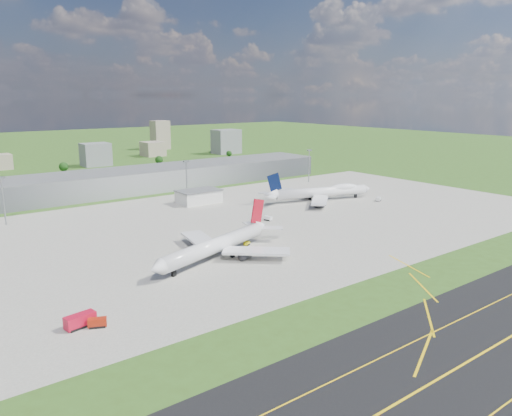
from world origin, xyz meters
TOP-DOWN VIEW (x-y plane):
  - ground at (0.00, 150.00)m, footprint 1400.00×1400.00m
  - apron at (10.00, 40.00)m, footprint 360.00×190.00m
  - terminal at (0.00, 165.00)m, footprint 300.00×42.00m
  - ops_building at (10.00, 100.00)m, footprint 26.00×16.00m
  - mast_west at (-100.00, 115.00)m, footprint 3.50×2.00m
  - mast_center at (10.00, 115.00)m, footprint 3.50×2.00m
  - mast_east at (120.00, 115.00)m, footprint 3.50×2.00m
  - airliner_red_twin at (-40.09, 0.59)m, footprint 73.98×56.26m
  - airliner_blue_quad at (77.95, 58.22)m, footprint 75.02×57.54m
  - fire_truck at (-108.57, -29.22)m, footprint 9.57×4.88m
  - crash_tender at (-104.62, -32.48)m, footprint 5.85×4.36m
  - tug_yellow at (-20.20, 7.38)m, footprint 3.89×3.37m
  - van_white_near at (16.48, 37.62)m, footprint 3.06×4.98m
  - van_white_far at (105.92, 33.84)m, footprint 5.33×4.20m
  - bldg_c at (20.00, 310.00)m, footprint 26.00×20.00m
  - bldg_ce at (100.00, 350.00)m, footprint 22.00×24.00m
  - bldg_e at (180.00, 320.00)m, footprint 30.00×22.00m
  - bldg_tall_e at (140.00, 410.00)m, footprint 20.00×18.00m
  - tree_c at (-20.00, 280.00)m, footprint 8.10×8.10m
  - tree_e at (70.00, 275.00)m, footprint 7.65×7.65m
  - tree_far_e at (160.00, 285.00)m, footprint 6.30×6.30m

SIDE VIEW (x-z plane):
  - ground at x=0.00m, z-range 0.00..0.00m
  - apron at x=10.00m, z-range 0.00..0.08m
  - tug_yellow at x=-20.20m, z-range 0.04..1.74m
  - van_white_near at x=16.48m, z-range 0.02..2.40m
  - van_white_far at x=105.92m, z-range 0.01..2.51m
  - crash_tender at x=-104.62m, z-range 0.00..2.86m
  - fire_truck at x=-108.57m, z-range -0.01..3.99m
  - ops_building at x=10.00m, z-range 0.00..8.00m
  - tree_far_e at x=160.00m, z-range 0.68..8.38m
  - tree_e at x=70.00m, z-range 0.84..10.19m
  - airliner_red_twin at x=-40.09m, z-range -4.88..16.01m
  - airliner_blue_quad at x=77.95m, z-range -4.46..15.62m
  - tree_c at x=-20.00m, z-range 0.89..10.79m
  - terminal at x=0.00m, z-range 0.00..15.00m
  - bldg_ce at x=100.00m, z-range 0.00..16.00m
  - bldg_c at x=20.00m, z-range 0.00..22.00m
  - bldg_e at x=180.00m, z-range 0.00..28.00m
  - mast_west at x=-100.00m, z-range 4.76..30.66m
  - mast_center at x=10.00m, z-range 4.76..30.66m
  - mast_east at x=120.00m, z-range 4.76..30.66m
  - bldg_tall_e at x=140.00m, z-range 0.00..36.00m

